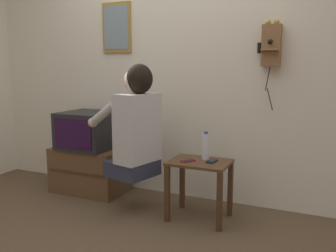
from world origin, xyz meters
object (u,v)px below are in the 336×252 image
television (89,130)px  cell_phone_held (188,161)px  framed_picture (117,28)px  wall_phone_antique (271,45)px  cell_phone_spare (212,161)px  water_bottle (206,146)px  person (136,124)px

television → cell_phone_held: (1.19, -0.24, -0.14)m
framed_picture → wall_phone_antique: bearing=-1.6°
cell_phone_spare → water_bottle: bearing=145.6°
framed_picture → water_bottle: 1.59m
cell_phone_held → water_bottle: bearing=81.9°
framed_picture → water_bottle: bearing=-18.7°
water_bottle → wall_phone_antique: bearing=35.7°
person → television: 0.78m
cell_phone_spare → framed_picture: bearing=165.3°
television → wall_phone_antique: (1.76, 0.22, 0.82)m
water_bottle → cell_phone_held: bearing=-128.8°
wall_phone_antique → water_bottle: 1.02m
framed_picture → cell_phone_held: bearing=-27.1°
framed_picture → television: bearing=-126.8°
framed_picture → cell_phone_spare: framed_picture is taller
framed_picture → water_bottle: framed_picture is taller
television → water_bottle: television is taller
wall_phone_antique → water_bottle: wall_phone_antique is taller
television → cell_phone_held: size_ratio=3.86×
cell_phone_held → framed_picture: bearing=-176.4°
television → cell_phone_spare: size_ratio=4.10×
person → framed_picture: size_ratio=1.96×
water_bottle → television: bearing=175.2°
person → cell_phone_held: person is taller
person → television: (-0.72, 0.28, -0.15)m
wall_phone_antique → cell_phone_held: (-0.57, -0.46, -0.96)m
person → water_bottle: (0.59, 0.17, -0.18)m
television → cell_phone_spare: bearing=-7.2°
framed_picture → cell_phone_held: (1.00, -0.51, -1.18)m
wall_phone_antique → cell_phone_held: 1.21m
framed_picture → cell_phone_spare: bearing=-20.5°
television → framed_picture: size_ratio=1.05×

